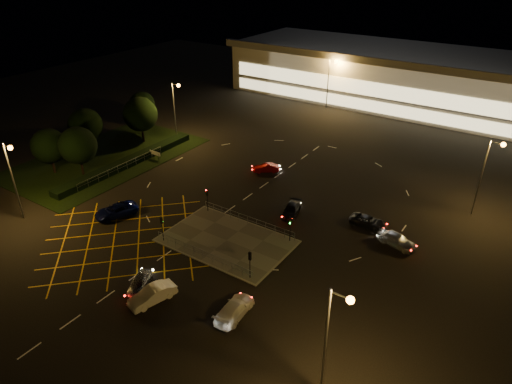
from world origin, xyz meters
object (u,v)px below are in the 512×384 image
Objects in this scene: signal_sw at (162,224)px; signal_nw at (207,195)px; signal_se at (250,260)px; car_near_silver at (139,283)px; signal_ne at (290,224)px; car_far_dkgrey at (291,210)px; car_east_grey at (368,221)px; car_approach_white at (234,309)px; car_queue_white at (152,295)px; car_circ_red at (266,168)px; car_left_blue at (116,210)px; car_right_silver at (397,240)px.

signal_nw is (0.00, 7.99, 0.00)m from signal_sw.
signal_se is 11.09m from car_near_silver.
car_far_dkgrey is at bearing 118.36° from signal_ne.
car_approach_white reaches higher than car_east_grey.
signal_se is 5.59m from car_approach_white.
signal_ne is (12.00, 0.00, 0.00)m from signal_nw.
signal_sw reaches higher than car_approach_white.
signal_ne reaches higher than car_far_dkgrey.
car_near_silver is at bearing -119.49° from car_far_dkgrey.
signal_nw reaches higher than car_queue_white.
signal_sw is 1.00× the size of signal_ne.
signal_sw is 21.91m from car_circ_red.
car_left_blue is at bearing -19.40° from car_approach_white.
car_east_grey is (27.06, 15.23, -0.11)m from car_left_blue.
car_far_dkgrey is at bearing -124.50° from signal_sw.
signal_ne is 18.49m from car_circ_red.
signal_ne is at bearing -146.35° from signal_sw.
signal_ne is at bearing 4.35° from car_circ_red.
car_near_silver is (-8.24, -7.22, -1.72)m from signal_se.
signal_nw is 15.76m from car_near_silver.
signal_se is at bearing 16.85° from car_near_silver.
car_east_grey is (6.20, 16.08, -1.74)m from signal_se.
car_queue_white is 1.03× the size of car_right_silver.
signal_se reaches higher than car_circ_red.
car_east_grey is (18.20, 16.08, -1.74)m from signal_sw.
signal_sw is at bearing 130.69° from car_east_grey.
car_near_silver is at bearing -12.66° from car_left_blue.
car_queue_white is at bearing -110.03° from signal_ne.
signal_sw reaches higher than car_right_silver.
signal_ne is at bearing 0.00° from signal_nw.
car_left_blue is at bearing -160.16° from car_far_dkgrey.
car_far_dkgrey is at bearing 10.45° from car_circ_red.
signal_ne is 0.70× the size of car_east_grey.
car_queue_white is at bearing -112.66° from car_far_dkgrey.
car_approach_white is (4.61, -18.34, 0.08)m from car_far_dkgrey.
signal_se and signal_ne have the same top height.
car_left_blue reaches higher than car_circ_red.
car_left_blue is 1.39× the size of car_circ_red.
car_near_silver reaches higher than car_east_grey.
car_circ_red is at bearing 73.22° from car_near_silver.
car_right_silver is (22.36, 13.97, -1.60)m from signal_sw.
signal_sw is 0.64× the size of car_approach_white.
car_queue_white is at bearing -39.30° from car_near_silver.
car_right_silver is (13.23, 0.68, 0.13)m from car_far_dkgrey.
signal_sw is at bearing -139.31° from car_far_dkgrey.
signal_sw is 7.99m from signal_nw.
car_approach_white is (7.53, 2.83, -0.05)m from car_queue_white.
car_right_silver reaches higher than car_far_dkgrey.
signal_se is at bearing -7.80° from car_circ_red.
car_far_dkgrey is at bearing 105.02° from car_right_silver.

